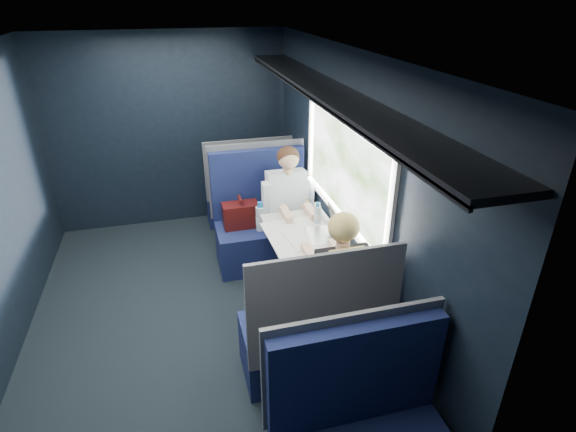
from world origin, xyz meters
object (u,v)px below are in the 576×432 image
object	(u,v)px
laptop	(328,229)
bottle_small	(317,214)
table	(302,243)
cup	(317,207)
seat_bay_near	(261,225)
seat_bay_far	(312,333)
seat_row_front	(247,192)
woman	(338,280)
man	(289,204)

from	to	relation	value
laptop	bottle_small	world-z (taller)	laptop
table	cup	world-z (taller)	cup
table	cup	bearing A→B (deg)	57.67
seat_bay_near	laptop	world-z (taller)	seat_bay_near
seat_bay_near	bottle_small	distance (m)	0.89
laptop	table	bearing A→B (deg)	165.34
seat_bay_far	laptop	distance (m)	0.99
table	seat_bay_far	distance (m)	0.93
seat_row_front	cup	size ratio (longest dim) A/B	14.62
woman	cup	bearing A→B (deg)	79.58
table	seat_bay_near	world-z (taller)	seat_bay_near
table	woman	size ratio (longest dim) A/B	0.76
woman	cup	distance (m)	1.17
man	bottle_small	xyz separation A→B (m)	(0.13, -0.51, 0.11)
woman	laptop	size ratio (longest dim) A/B	3.78
table	laptop	bearing A→B (deg)	-14.66
table	laptop	world-z (taller)	laptop
woman	table	bearing A→B (deg)	95.45
man	seat_row_front	bearing A→B (deg)	102.83
laptop	cup	world-z (taller)	laptop
bottle_small	cup	distance (m)	0.27
seat_row_front	laptop	world-z (taller)	seat_row_front
seat_bay_near	bottle_small	xyz separation A→B (m)	(0.39, -0.68, 0.41)
woman	bottle_small	bearing A→B (deg)	81.69
laptop	bottle_small	distance (m)	0.25
seat_bay_far	cup	bearing A→B (deg)	70.68
laptop	bottle_small	bearing A→B (deg)	94.69
woman	laptop	xyz separation A→B (m)	(0.15, 0.65, 0.08)
bottle_small	seat_bay_far	bearing A→B (deg)	-109.68
woman	laptop	distance (m)	0.67
seat_row_front	man	bearing A→B (deg)	-77.17
bottle_small	woman	bearing A→B (deg)	-98.31
seat_bay_near	laptop	bearing A→B (deg)	-65.99
man	table	bearing A→B (deg)	-95.52
laptop	cup	xyz separation A→B (m)	(0.06, 0.50, -0.03)
table	woman	bearing A→B (deg)	-84.55
man	laptop	world-z (taller)	man
man	bottle_small	size ratio (longest dim) A/B	6.29
bottle_small	cup	world-z (taller)	bottle_small
seat_bay_near	cup	world-z (taller)	seat_bay_near
man	woman	distance (m)	1.41
man	woman	bearing A→B (deg)	-90.00
man	laptop	bearing A→B (deg)	-78.68
table	bottle_small	distance (m)	0.32
seat_bay_far	laptop	xyz separation A→B (m)	(0.40, 0.82, 0.39)
table	man	bearing A→B (deg)	84.48
man	cup	xyz separation A→B (m)	(0.21, -0.26, 0.06)
laptop	woman	bearing A→B (deg)	-103.11
cup	seat_row_front	bearing A→B (deg)	108.77
cup	bottle_small	bearing A→B (deg)	-107.75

